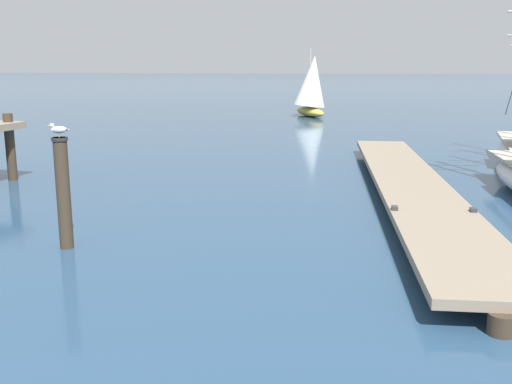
{
  "coord_description": "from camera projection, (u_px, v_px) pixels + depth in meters",
  "views": [
    {
      "loc": [
        3.66,
        -1.57,
        3.47
      ],
      "look_at": [
        1.98,
        7.8,
        1.4
      ],
      "focal_mm": 41.75,
      "sensor_mm": 36.0,
      "label": 1
    }
  ],
  "objects": [
    {
      "name": "distant_sailboat",
      "position": [
        312.0,
        86.0,
        38.86
      ],
      "size": [
        3.0,
        4.11,
        4.41
      ],
      "color": "gold",
      "rests_on": "ground"
    },
    {
      "name": "perched_seagull",
      "position": [
        59.0,
        129.0,
        10.92
      ],
      "size": [
        0.37,
        0.23,
        0.26
      ],
      "color": "gold",
      "rests_on": "mooring_piling"
    },
    {
      "name": "mooring_piling",
      "position": [
        63.0,
        192.0,
        11.17
      ],
      "size": [
        0.3,
        0.3,
        2.13
      ],
      "color": "#3D3023",
      "rests_on": "ground"
    },
    {
      "name": "floating_dock",
      "position": [
        410.0,
        184.0,
        15.58
      ],
      "size": [
        2.97,
        16.55,
        0.53
      ],
      "color": "gray",
      "rests_on": "ground"
    }
  ]
}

